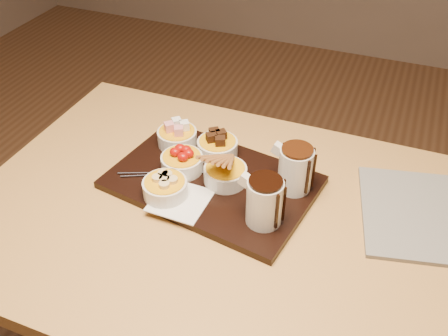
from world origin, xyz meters
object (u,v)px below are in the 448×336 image
at_px(serving_board, 212,182).
at_px(newspaper, 446,217).
at_px(pitcher_milk_chocolate, 295,170).
at_px(bowl_strawberries, 182,163).
at_px(dining_table, 236,245).
at_px(pitcher_dark_chocolate, 264,202).

height_order(serving_board, newspaper, serving_board).
bearing_deg(pitcher_milk_chocolate, bowl_strawberries, -163.61).
xyz_separation_m(dining_table, serving_board, (-0.09, 0.07, 0.11)).
relative_size(pitcher_dark_chocolate, newspaper, 0.29).
height_order(dining_table, newspaper, newspaper).
relative_size(dining_table, newspaper, 3.36).
height_order(dining_table, pitcher_dark_chocolate, pitcher_dark_chocolate).
height_order(bowl_strawberries, pitcher_dark_chocolate, pitcher_dark_chocolate).
bearing_deg(pitcher_dark_chocolate, serving_board, 160.02).
bearing_deg(pitcher_dark_chocolate, dining_table, 177.45).
distance_m(pitcher_dark_chocolate, pitcher_milk_chocolate, 0.13).
xyz_separation_m(pitcher_milk_chocolate, newspaper, (0.33, 0.04, -0.07)).
xyz_separation_m(serving_board, pitcher_dark_chocolate, (0.15, -0.09, 0.06)).
bearing_deg(newspaper, serving_board, 176.66).
bearing_deg(pitcher_milk_chocolate, pitcher_dark_chocolate, -94.40).
xyz_separation_m(bowl_strawberries, newspaper, (0.59, 0.08, -0.03)).
distance_m(serving_board, bowl_strawberries, 0.08).
bearing_deg(dining_table, bowl_strawberries, 154.66).
distance_m(serving_board, pitcher_dark_chocolate, 0.19).
distance_m(pitcher_milk_chocolate, newspaper, 0.34).
bearing_deg(newspaper, pitcher_milk_chocolate, 174.75).
height_order(dining_table, pitcher_milk_chocolate, pitcher_milk_chocolate).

